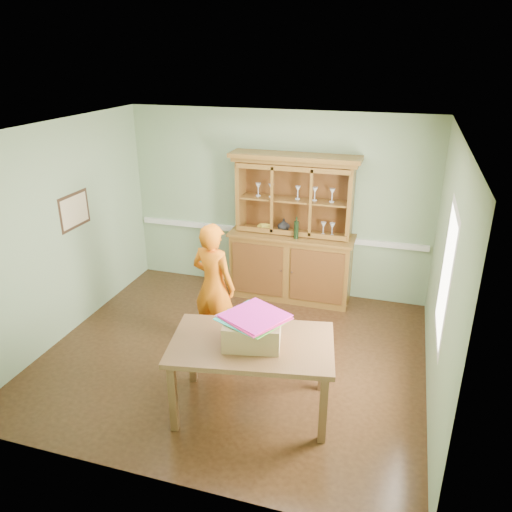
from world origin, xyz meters
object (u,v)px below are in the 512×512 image
(china_hutch, at_px, (292,250))
(dining_table, at_px, (252,350))
(cardboard_box, at_px, (252,332))
(person, at_px, (214,286))

(china_hutch, bearing_deg, dining_table, -85.46)
(china_hutch, relative_size, dining_table, 1.22)
(cardboard_box, distance_m, person, 1.38)
(china_hutch, relative_size, cardboard_box, 3.93)
(cardboard_box, bearing_deg, dining_table, 119.15)
(dining_table, height_order, cardboard_box, cardboard_box)
(china_hutch, xyz_separation_m, person, (-0.61, -1.55, 0.05))
(cardboard_box, bearing_deg, china_hutch, 94.73)
(dining_table, xyz_separation_m, person, (-0.82, 1.07, 0.09))
(dining_table, bearing_deg, person, 117.22)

